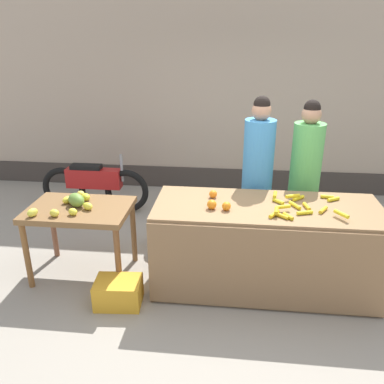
# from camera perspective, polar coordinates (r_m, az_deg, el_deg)

# --- Properties ---
(ground_plane) EXTENTS (24.00, 24.00, 0.00)m
(ground_plane) POSITION_cam_1_polar(r_m,az_deg,el_deg) (4.35, 5.02, -12.69)
(ground_plane) COLOR gray
(market_wall_back) EXTENTS (9.80, 0.23, 3.17)m
(market_wall_back) POSITION_cam_1_polar(r_m,az_deg,el_deg) (6.46, 6.20, 13.72)
(market_wall_back) COLOR tan
(market_wall_back) RESTS_ON ground
(fruit_stall_counter) EXTENTS (2.21, 0.88, 0.90)m
(fruit_stall_counter) POSITION_cam_1_polar(r_m,az_deg,el_deg) (4.11, 10.41, -7.78)
(fruit_stall_counter) COLOR olive
(fruit_stall_counter) RESTS_ON ground
(side_table_wooden) EXTENTS (1.05, 0.72, 0.79)m
(side_table_wooden) POSITION_cam_1_polar(r_m,az_deg,el_deg) (4.29, -15.81, -3.38)
(side_table_wooden) COLOR brown
(side_table_wooden) RESTS_ON ground
(banana_bunch_pile) EXTENTS (0.74, 0.60, 0.07)m
(banana_bunch_pile) POSITION_cam_1_polar(r_m,az_deg,el_deg) (3.92, 15.20, -1.95)
(banana_bunch_pile) COLOR gold
(banana_bunch_pile) RESTS_ON fruit_stall_counter
(orange_pile) EXTENTS (0.23, 0.38, 0.09)m
(orange_pile) POSITION_cam_1_polar(r_m,az_deg,el_deg) (3.83, 3.57, -1.44)
(orange_pile) COLOR orange
(orange_pile) RESTS_ON fruit_stall_counter
(mango_papaya_pile) EXTENTS (0.61, 0.64, 0.14)m
(mango_papaya_pile) POSITION_cam_1_polar(r_m,az_deg,el_deg) (4.26, -16.77, -1.38)
(mango_papaya_pile) COLOR #E2C947
(mango_papaya_pile) RESTS_ON side_table_wooden
(vendor_woman_blue_shirt) EXTENTS (0.34, 0.34, 1.86)m
(vendor_woman_blue_shirt) POSITION_cam_1_polar(r_m,az_deg,el_deg) (4.53, 9.35, 1.94)
(vendor_woman_blue_shirt) COLOR #33333D
(vendor_woman_blue_shirt) RESTS_ON ground
(vendor_woman_green_shirt) EXTENTS (0.34, 0.34, 1.81)m
(vendor_woman_green_shirt) POSITION_cam_1_polar(r_m,az_deg,el_deg) (4.67, 15.84, 1.70)
(vendor_woman_green_shirt) COLOR #33333D
(vendor_woman_green_shirt) RESTS_ON ground
(parked_motorcycle) EXTENTS (1.60, 0.18, 0.88)m
(parked_motorcycle) POSITION_cam_1_polar(r_m,az_deg,el_deg) (5.96, -13.87, 1.01)
(parked_motorcycle) COLOR black
(parked_motorcycle) RESTS_ON ground
(produce_crate) EXTENTS (0.46, 0.35, 0.26)m
(produce_crate) POSITION_cam_1_polar(r_m,az_deg,el_deg) (4.02, -10.54, -14.00)
(produce_crate) COLOR gold
(produce_crate) RESTS_ON ground
(produce_sack) EXTENTS (0.47, 0.46, 0.56)m
(produce_sack) POSITION_cam_1_polar(r_m,az_deg,el_deg) (4.88, -3.78, -4.65)
(produce_sack) COLOR tan
(produce_sack) RESTS_ON ground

